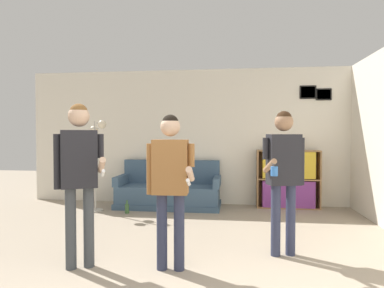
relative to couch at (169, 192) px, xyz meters
The scene contains 9 objects.
wall_back 1.42m from the couch, 26.29° to the left, with size 7.64×0.08×2.70m.
couch is the anchor object (origin of this frame).
bookshelf 2.29m from the couch, ahead, with size 1.17×0.30×1.10m.
floor_lamp 1.64m from the couch, 156.08° to the right, with size 0.36×0.40×1.66m.
person_player_foreground_left 3.20m from the couch, 96.23° to the right, with size 0.59×0.40×1.72m.
person_player_foreground_center 3.15m from the couch, 78.49° to the right, with size 0.51×0.43×1.61m.
person_watcher_holding_cup 3.13m from the couch, 53.13° to the right, with size 0.49×0.50×1.67m.
bottle_on_floor 0.92m from the couch, 135.08° to the right, with size 0.07×0.07×0.23m.
drinking_cup 2.26m from the couch, ahead, with size 0.09×0.09×0.10m.
Camera 1 is at (0.45, -2.17, 1.41)m, focal length 32.00 mm.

